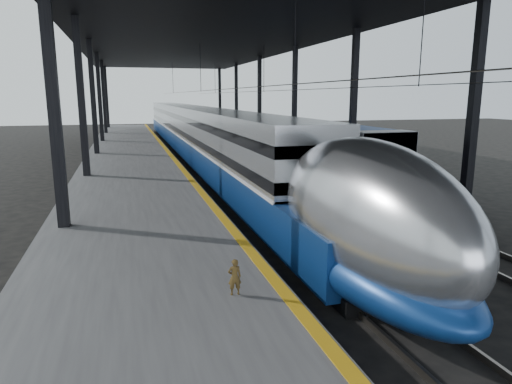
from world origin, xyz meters
name	(u,v)px	position (x,y,z in m)	size (l,w,h in m)	color
ground	(287,298)	(0.00, 0.00, 0.00)	(160.00, 160.00, 0.00)	black
platform	(131,169)	(-3.50, 20.00, 0.50)	(6.00, 80.00, 1.00)	#4C4C4F
yellow_strip	(174,159)	(-0.70, 20.00, 1.00)	(0.30, 80.00, 0.01)	gold
rails	(250,170)	(4.50, 20.00, 0.08)	(6.52, 80.00, 0.16)	slate
canopy	(211,32)	(1.90, 20.00, 9.12)	(18.00, 75.00, 9.47)	black
tgv_train	(198,135)	(2.00, 27.30, 1.97)	(2.95, 65.20, 4.22)	#B1B4B9
second_train	(237,130)	(7.00, 33.93, 1.83)	(2.63, 56.05, 3.62)	navy
child	(235,277)	(-1.74, -1.55, 1.39)	(0.29, 0.19, 0.79)	#503C1A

